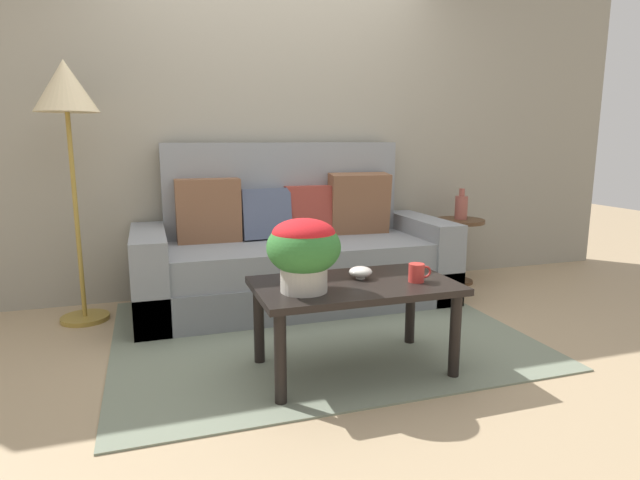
{
  "coord_description": "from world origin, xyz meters",
  "views": [
    {
      "loc": [
        -0.96,
        -3.0,
        1.2
      ],
      "look_at": [
        0.03,
        0.02,
        0.59
      ],
      "focal_mm": 29.67,
      "sensor_mm": 36.0,
      "label": 1
    }
  ],
  "objects_px": {
    "coffee_table": "(354,295)",
    "potted_plant": "(304,248)",
    "couch": "(294,255)",
    "table_vase": "(461,207)",
    "floor_lamp": "(66,103)",
    "side_table": "(459,239)",
    "snack_bowl": "(360,272)",
    "coffee_mug": "(417,273)"
  },
  "relations": [
    {
      "from": "coffee_table",
      "to": "potted_plant",
      "type": "relative_size",
      "value": 2.88
    },
    {
      "from": "table_vase",
      "to": "floor_lamp",
      "type": "bearing_deg",
      "value": -178.92
    },
    {
      "from": "side_table",
      "to": "potted_plant",
      "type": "bearing_deg",
      "value": -141.38
    },
    {
      "from": "couch",
      "to": "coffee_table",
      "type": "distance_m",
      "value": 1.26
    },
    {
      "from": "couch",
      "to": "floor_lamp",
      "type": "relative_size",
      "value": 1.34
    },
    {
      "from": "couch",
      "to": "side_table",
      "type": "xyz_separation_m",
      "value": [
        1.45,
        0.08,
        0.02
      ]
    },
    {
      "from": "snack_bowl",
      "to": "floor_lamp",
      "type": "bearing_deg",
      "value": 140.47
    },
    {
      "from": "snack_bowl",
      "to": "coffee_table",
      "type": "bearing_deg",
      "value": -132.87
    },
    {
      "from": "coffee_table",
      "to": "table_vase",
      "type": "relative_size",
      "value": 4.02
    },
    {
      "from": "floor_lamp",
      "to": "potted_plant",
      "type": "distance_m",
      "value": 1.92
    },
    {
      "from": "potted_plant",
      "to": "coffee_mug",
      "type": "relative_size",
      "value": 2.81
    },
    {
      "from": "snack_bowl",
      "to": "coffee_mug",
      "type": "bearing_deg",
      "value": -30.55
    },
    {
      "from": "potted_plant",
      "to": "coffee_mug",
      "type": "distance_m",
      "value": 0.63
    },
    {
      "from": "side_table",
      "to": "floor_lamp",
      "type": "xyz_separation_m",
      "value": [
        -2.91,
        -0.04,
        1.05
      ]
    },
    {
      "from": "coffee_mug",
      "to": "table_vase",
      "type": "bearing_deg",
      "value": 50.54
    },
    {
      "from": "couch",
      "to": "coffee_table",
      "type": "height_order",
      "value": "couch"
    },
    {
      "from": "floor_lamp",
      "to": "snack_bowl",
      "type": "bearing_deg",
      "value": -39.53
    },
    {
      "from": "couch",
      "to": "coffee_table",
      "type": "xyz_separation_m",
      "value": [
        -0.02,
        -1.26,
        0.05
      ]
    },
    {
      "from": "coffee_table",
      "to": "coffee_mug",
      "type": "distance_m",
      "value": 0.34
    },
    {
      "from": "couch",
      "to": "table_vase",
      "type": "distance_m",
      "value": 1.5
    },
    {
      "from": "coffee_table",
      "to": "snack_bowl",
      "type": "distance_m",
      "value": 0.13
    },
    {
      "from": "couch",
      "to": "coffee_table",
      "type": "bearing_deg",
      "value": -90.94
    },
    {
      "from": "side_table",
      "to": "floor_lamp",
      "type": "bearing_deg",
      "value": -179.12
    },
    {
      "from": "coffee_table",
      "to": "floor_lamp",
      "type": "distance_m",
      "value": 2.18
    },
    {
      "from": "floor_lamp",
      "to": "table_vase",
      "type": "bearing_deg",
      "value": 1.08
    },
    {
      "from": "snack_bowl",
      "to": "potted_plant",
      "type": "bearing_deg",
      "value": -158.65
    },
    {
      "from": "floor_lamp",
      "to": "snack_bowl",
      "type": "height_order",
      "value": "floor_lamp"
    },
    {
      "from": "floor_lamp",
      "to": "coffee_mug",
      "type": "height_order",
      "value": "floor_lamp"
    },
    {
      "from": "couch",
      "to": "floor_lamp",
      "type": "bearing_deg",
      "value": 178.51
    },
    {
      "from": "couch",
      "to": "table_vase",
      "type": "height_order",
      "value": "couch"
    },
    {
      "from": "side_table",
      "to": "snack_bowl",
      "type": "height_order",
      "value": "side_table"
    },
    {
      "from": "potted_plant",
      "to": "snack_bowl",
      "type": "xyz_separation_m",
      "value": [
        0.35,
        0.14,
        -0.18
      ]
    },
    {
      "from": "floor_lamp",
      "to": "table_vase",
      "type": "relative_size",
      "value": 6.61
    },
    {
      "from": "coffee_mug",
      "to": "table_vase",
      "type": "height_order",
      "value": "table_vase"
    },
    {
      "from": "couch",
      "to": "table_vase",
      "type": "xyz_separation_m",
      "value": [
        1.47,
        0.09,
        0.29
      ]
    },
    {
      "from": "side_table",
      "to": "table_vase",
      "type": "xyz_separation_m",
      "value": [
        0.02,
        0.01,
        0.27
      ]
    },
    {
      "from": "couch",
      "to": "snack_bowl",
      "type": "distance_m",
      "value": 1.2
    },
    {
      "from": "side_table",
      "to": "table_vase",
      "type": "relative_size",
      "value": 2.14
    },
    {
      "from": "snack_bowl",
      "to": "side_table",
      "type": "bearing_deg",
      "value": 41.98
    },
    {
      "from": "side_table",
      "to": "coffee_table",
      "type": "bearing_deg",
      "value": -137.8
    },
    {
      "from": "side_table",
      "to": "snack_bowl",
      "type": "xyz_separation_m",
      "value": [
        -1.42,
        -1.27,
        0.14
      ]
    },
    {
      "from": "potted_plant",
      "to": "snack_bowl",
      "type": "distance_m",
      "value": 0.42
    }
  ]
}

